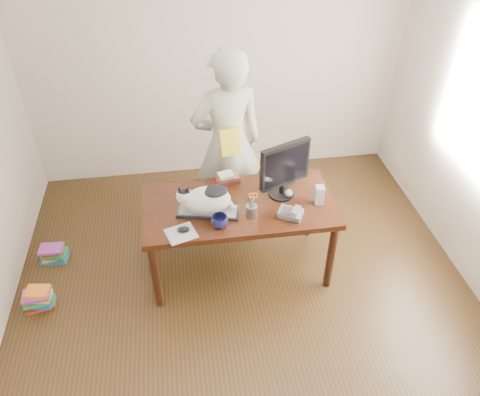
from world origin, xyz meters
The scene contains 18 objects.
room centered at (0.00, 0.00, 1.35)m, with size 4.50×4.50×4.50m.
desk centered at (0.00, 0.68, 0.60)m, with size 1.60×0.80×0.75m.
keyboard centered at (-0.27, 0.52, 0.76)m, with size 0.53×0.30×0.03m.
cat centered at (-0.28, 0.53, 0.89)m, with size 0.49×0.31×0.28m.
monitor centered at (0.39, 0.66, 1.04)m, with size 0.44×0.29×0.51m.
pen_cup centered at (0.08, 0.43, 0.81)m, with size 0.10×0.10×0.23m.
mousepad centered at (-0.50, 0.30, 0.75)m, with size 0.27×0.26×0.01m.
mouse centered at (-0.48, 0.32, 0.77)m, with size 0.12×0.09×0.04m.
coffee_mug centered at (-0.19, 0.34, 0.80)m, with size 0.13×0.13×0.10m, color #0D0F35.
phone centered at (0.39, 0.39, 0.78)m, with size 0.24×0.21×0.09m.
speaker centered at (0.66, 0.52, 0.83)m, with size 0.08×0.09×0.16m.
baseball centered at (0.43, 0.64, 0.78)m, with size 0.07×0.07×0.07m.
book_stack centered at (-0.06, 0.94, 0.78)m, with size 0.23×0.19×0.08m.
calculator centered at (0.49, 0.92, 0.78)m, with size 0.15×0.19×0.06m.
person centered at (-0.01, 1.27, 0.92)m, with size 0.67×0.44×1.85m, color silver.
held_book centered at (-0.01, 1.10, 1.05)m, with size 0.19×0.13×0.24m.
book_pile_a centered at (-1.75, 0.40, 0.09)m, with size 0.27×0.22×0.18m.
book_pile_b centered at (-1.72, 0.95, 0.07)m, with size 0.26×0.20×0.15m.
Camera 1 is at (-0.44, -2.40, 3.22)m, focal length 35.00 mm.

